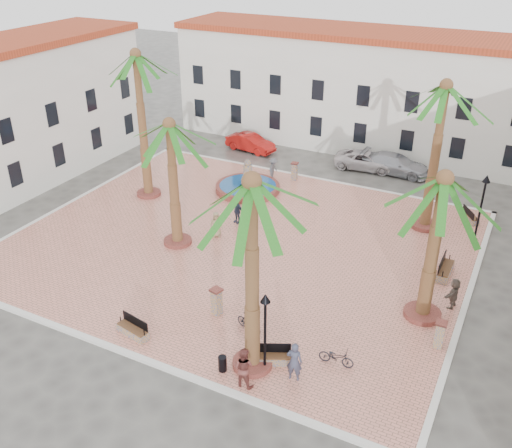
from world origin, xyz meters
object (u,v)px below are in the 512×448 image
object	(u,v)px
palm_e	(442,198)
cyclist_b	(244,367)
car_white	(367,161)
bench_ne	(470,217)
bollard_se	(217,301)
bench_e	(445,270)
pedestrian_fountain_b	(237,211)
bollard_n	(295,171)
palm_sw	(170,139)
car_red	(251,143)
bicycle_a	(336,357)
pedestrian_fountain_a	(216,224)
bench_s	(133,330)
bicycle_b	(249,323)
lamppost_e	(483,197)
palm_ne	(444,102)
car_silver	(395,164)
palm_nw	(137,70)
bollard_e	(440,334)
car_black	(248,142)
fountain	(248,186)
lamppost_s	(265,320)
palm_s	(252,205)
pedestrian_east	(454,293)
litter_bin	(222,364)
bench_se	(272,358)
pedestrian_north	(273,169)

from	to	relation	value
palm_e	cyclist_b	bearing A→B (deg)	-124.51
car_white	cyclist_b	bearing A→B (deg)	-179.80
bench_ne	bollard_se	xyz separation A→B (m)	(-9.43, -15.81, 0.51)
bench_e	pedestrian_fountain_b	xyz separation A→B (m)	(-12.96, 0.30, 0.51)
bollard_n	car_white	bearing A→B (deg)	50.19
palm_sw	car_red	size ratio (longest dim) A/B	1.79
palm_sw	pedestrian_fountain_b	bearing A→B (deg)	64.53
bicycle_a	pedestrian_fountain_a	world-z (taller)	pedestrian_fountain_a
bench_s	car_red	distance (m)	24.97
bicycle_b	cyclist_b	bearing A→B (deg)	-140.00
lamppost_e	cyclist_b	size ratio (longest dim) A/B	2.32
bench_s	bollard_n	bearing A→B (deg)	102.57
palm_ne	car_silver	bearing A→B (deg)	116.75
palm_nw	bollard_e	xyz separation A→B (m)	(21.31, -7.26, -7.98)
palm_sw	cyclist_b	world-z (taller)	palm_sw
car_black	fountain	bearing A→B (deg)	-135.41
palm_sw	bollard_se	distance (m)	9.41
lamppost_s	cyclist_b	bearing A→B (deg)	-107.38
palm_s	pedestrian_east	world-z (taller)	palm_s
litter_bin	pedestrian_fountain_a	xyz separation A→B (m)	(-6.20, 10.01, 0.45)
bollard_n	bench_se	bearing A→B (deg)	-69.09
lamppost_s	car_white	world-z (taller)	lamppost_s
bicycle_b	car_silver	xyz separation A→B (m)	(1.02, 22.06, 0.17)
pedestrian_fountain_a	cyclist_b	bearing A→B (deg)	-91.73
lamppost_s	bicycle_b	world-z (taller)	lamppost_s
palm_sw	lamppost_s	size ratio (longest dim) A/B	1.98
palm_s	bollard_e	distance (m)	10.95
lamppost_e	car_black	bearing A→B (deg)	157.43
bench_se	pedestrian_fountain_b	size ratio (longest dim) A/B	1.07
car_black	bench_ne	bearing A→B (deg)	-89.12
fountain	pedestrian_east	distance (m)	17.27
bench_s	cyclist_b	bearing A→B (deg)	6.21
bench_e	pedestrian_north	size ratio (longest dim) A/B	1.15
bench_se	litter_bin	size ratio (longest dim) A/B	2.45
lamppost_e	pedestrian_east	bearing A→B (deg)	-90.00
bicycle_b	lamppost_e	bearing A→B (deg)	-15.07
bench_e	car_red	distance (m)	22.11
palm_s	bench_ne	size ratio (longest dim) A/B	5.64
bicycle_b	pedestrian_fountain_b	size ratio (longest dim) A/B	0.90
bicycle_a	pedestrian_north	distance (m)	19.97
palm_nw	palm_s	world-z (taller)	palm_nw
car_black	bench_e	bearing A→B (deg)	-107.22
bench_e	bicycle_b	xyz separation A→B (m)	(-7.24, -8.97, 0.14)
palm_ne	cyclist_b	world-z (taller)	palm_ne
palm_nw	bollard_se	bearing A→B (deg)	-40.74
fountain	bicycle_b	size ratio (longest dim) A/B	3.10
palm_sw	palm_e	distance (m)	14.57
bench_e	pedestrian_north	world-z (taller)	pedestrian_north
litter_bin	car_black	bearing A→B (deg)	115.46
cyclist_b	bicycle_b	size ratio (longest dim) A/B	1.27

